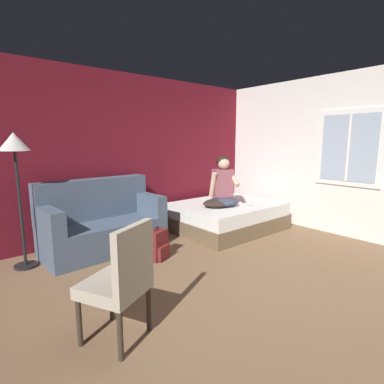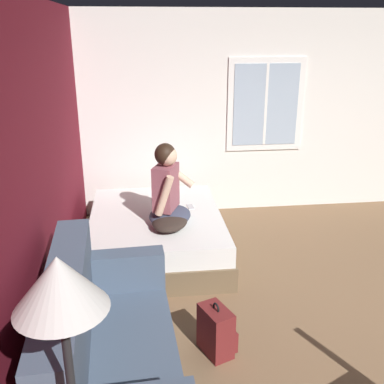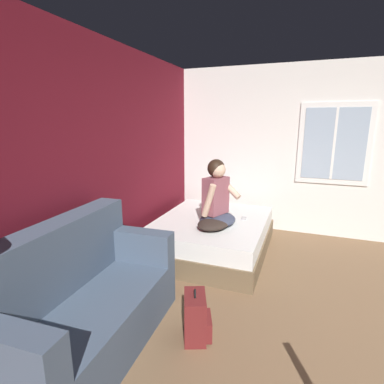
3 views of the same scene
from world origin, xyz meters
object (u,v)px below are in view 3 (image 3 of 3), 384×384
Objects in this scene: person_seated at (217,199)px; throw_pillow at (214,224)px; backpack at (196,317)px; couch at (81,304)px; cell_phone at (244,218)px; bed at (212,235)px.

person_seated reaches higher than throw_pillow.
throw_pillow is at bearing 10.93° from backpack.
couch is 2.50m from cell_phone.
couch is 3.80× the size of backpack.
throw_pillow is (-0.15, -0.01, -0.29)m from person_seated.
couch is 1.90m from throw_pillow.
bed is 1.09× the size of couch.
couch is 2.08m from person_seated.
couch reaches higher than cell_phone.
bed is 2.17× the size of person_seated.
throw_pillow is (-0.38, -0.13, 0.31)m from bed.
cell_phone is at bearing -19.76° from couch.
couch is (-2.18, 0.43, 0.16)m from bed.
cell_phone is (0.40, -0.29, -0.35)m from person_seated.
couch is at bearing 164.09° from person_seated.
backpack is at bearing -96.35° from cell_phone.
person_seated is at bearing 10.14° from backpack.
bed is at bearing -11.12° from couch.
bed is 2.23m from couch.
person_seated is 1.82× the size of throw_pillow.
backpack is 0.95× the size of throw_pillow.
couch is at bearing 162.68° from throw_pillow.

